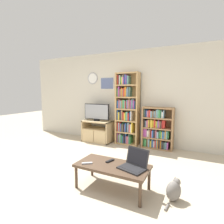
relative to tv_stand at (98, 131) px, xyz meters
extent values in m
plane|color=#BCAD93|center=(0.82, -2.09, -0.32)|extent=(18.00, 18.00, 0.00)
cube|color=beige|center=(0.82, 0.32, 0.98)|extent=(6.86, 0.06, 2.60)
torus|color=#B2B2B7|center=(-0.34, 0.28, 1.56)|extent=(0.36, 0.04, 0.36)
cylinder|color=white|center=(-0.34, 0.28, 1.56)|extent=(0.30, 0.02, 0.30)
cube|color=silver|center=(0.17, 0.29, 1.40)|extent=(0.45, 0.01, 0.35)
cube|color=slate|center=(0.17, 0.28, 1.40)|extent=(0.41, 0.02, 0.32)
cube|color=tan|center=(-0.41, 0.02, 0.00)|extent=(0.04, 0.51, 0.62)
cube|color=tan|center=(0.41, 0.02, 0.00)|extent=(0.04, 0.51, 0.62)
cube|color=tan|center=(0.00, 0.02, 0.29)|extent=(0.86, 0.51, 0.04)
cube|color=tan|center=(0.00, 0.02, -0.30)|extent=(0.86, 0.51, 0.04)
cube|color=tan|center=(0.00, 0.02, 0.06)|extent=(0.79, 0.47, 0.04)
cube|color=tan|center=(-0.20, -0.23, -0.11)|extent=(0.38, 0.02, 0.34)
cube|color=tan|center=(0.20, -0.23, -0.11)|extent=(0.38, 0.02, 0.34)
cylinder|color=black|center=(-0.02, -0.01, 0.33)|extent=(0.18, 0.18, 0.04)
cube|color=black|center=(-0.02, -0.01, 0.58)|extent=(0.80, 0.05, 0.45)
cube|color=#9399A3|center=(-0.02, -0.04, 0.58)|extent=(0.77, 0.01, 0.42)
cube|color=tan|center=(0.58, 0.13, 0.68)|extent=(0.04, 0.29, 1.99)
cube|color=tan|center=(1.19, 0.13, 0.68)|extent=(0.04, 0.29, 1.99)
cube|color=tan|center=(0.89, 0.26, 0.68)|extent=(0.65, 0.02, 1.99)
cube|color=tan|center=(0.89, 0.13, -0.30)|extent=(0.57, 0.25, 0.04)
cube|color=tan|center=(0.89, 0.13, 0.03)|extent=(0.57, 0.25, 0.04)
cube|color=tan|center=(0.89, 0.13, 0.35)|extent=(0.57, 0.25, 0.04)
cube|color=tan|center=(0.89, 0.13, 0.68)|extent=(0.57, 0.25, 0.04)
cube|color=tan|center=(0.89, 0.13, 1.00)|extent=(0.57, 0.25, 0.04)
cube|color=tan|center=(0.89, 0.13, 1.33)|extent=(0.57, 0.25, 0.04)
cube|color=tan|center=(0.89, 0.13, 1.65)|extent=(0.57, 0.25, 0.04)
cube|color=#9E4293|center=(0.62, 0.15, -0.15)|extent=(0.03, 0.18, 0.26)
cube|color=#388947|center=(0.65, 0.14, -0.17)|extent=(0.03, 0.19, 0.22)
cube|color=#B75B70|center=(0.68, 0.14, -0.15)|extent=(0.02, 0.21, 0.27)
cube|color=#759EB7|center=(0.71, 0.14, -0.15)|extent=(0.03, 0.23, 0.26)
cube|color=#388947|center=(0.75, 0.14, -0.17)|extent=(0.04, 0.21, 0.22)
cube|color=#2856A8|center=(0.79, 0.14, -0.18)|extent=(0.02, 0.20, 0.20)
cube|color=#232328|center=(0.82, 0.14, -0.15)|extent=(0.04, 0.21, 0.25)
cube|color=#2856A8|center=(0.87, 0.15, -0.15)|extent=(0.03, 0.18, 0.26)
cube|color=#B75B70|center=(0.90, 0.14, -0.18)|extent=(0.03, 0.22, 0.21)
cube|color=#B75B70|center=(0.94, 0.14, -0.17)|extent=(0.04, 0.22, 0.21)
cube|color=#5B9389|center=(0.97, 0.14, -0.14)|extent=(0.02, 0.22, 0.28)
cube|color=#388947|center=(1.00, 0.14, -0.18)|extent=(0.04, 0.21, 0.21)
cube|color=red|center=(0.63, 0.15, 0.16)|extent=(0.04, 0.18, 0.24)
cube|color=#759EB7|center=(0.66, 0.14, 0.17)|extent=(0.03, 0.20, 0.24)
cube|color=red|center=(0.70, 0.14, 0.17)|extent=(0.03, 0.19, 0.26)
cube|color=#2856A8|center=(0.73, 0.13, 0.16)|extent=(0.02, 0.23, 0.22)
cube|color=#93704C|center=(0.76, 0.14, 0.15)|extent=(0.03, 0.19, 0.20)
cube|color=#388947|center=(0.78, 0.15, 0.18)|extent=(0.02, 0.18, 0.28)
cube|color=#232328|center=(0.80, 0.14, 0.16)|extent=(0.02, 0.23, 0.24)
cube|color=#B75B70|center=(0.83, 0.15, 0.15)|extent=(0.02, 0.18, 0.21)
cube|color=#2856A8|center=(0.86, 0.14, 0.17)|extent=(0.03, 0.22, 0.25)
cube|color=#232328|center=(0.90, 0.15, 0.15)|extent=(0.03, 0.18, 0.21)
cube|color=#759EB7|center=(0.93, 0.15, 0.18)|extent=(0.04, 0.18, 0.26)
cube|color=red|center=(0.97, 0.15, 0.15)|extent=(0.04, 0.18, 0.21)
cube|color=white|center=(1.02, 0.14, 0.16)|extent=(0.04, 0.21, 0.23)
cube|color=gold|center=(1.06, 0.13, 0.18)|extent=(0.03, 0.23, 0.28)
cube|color=#2856A8|center=(0.62, 0.14, 0.50)|extent=(0.03, 0.20, 0.27)
cube|color=gold|center=(0.66, 0.14, 0.48)|extent=(0.04, 0.22, 0.21)
cube|color=#2856A8|center=(0.69, 0.15, 0.50)|extent=(0.02, 0.19, 0.26)
cube|color=#232328|center=(0.72, 0.14, 0.50)|extent=(0.03, 0.21, 0.27)
cube|color=#93704C|center=(0.76, 0.14, 0.51)|extent=(0.03, 0.22, 0.27)
cube|color=red|center=(0.79, 0.14, 0.48)|extent=(0.04, 0.20, 0.22)
cube|color=gold|center=(0.84, 0.14, 0.48)|extent=(0.04, 0.22, 0.21)
cube|color=#388947|center=(0.88, 0.14, 0.49)|extent=(0.02, 0.22, 0.23)
cube|color=#5B9389|center=(0.91, 0.13, 0.49)|extent=(0.04, 0.23, 0.24)
cube|color=red|center=(0.95, 0.13, 0.48)|extent=(0.03, 0.23, 0.21)
cube|color=#2856A8|center=(0.99, 0.15, 0.49)|extent=(0.04, 0.18, 0.24)
cube|color=white|center=(1.03, 0.14, 0.51)|extent=(0.02, 0.23, 0.27)
cube|color=#2856A8|center=(0.63, 0.14, 0.80)|extent=(0.04, 0.20, 0.21)
cube|color=#B75B70|center=(0.67, 0.14, 0.82)|extent=(0.03, 0.20, 0.25)
cube|color=#759EB7|center=(0.70, 0.15, 0.80)|extent=(0.04, 0.19, 0.21)
cube|color=#93704C|center=(0.75, 0.15, 0.81)|extent=(0.04, 0.19, 0.23)
cube|color=#388947|center=(0.80, 0.14, 0.81)|extent=(0.04, 0.21, 0.24)
cube|color=#5B9389|center=(0.83, 0.14, 0.81)|extent=(0.02, 0.22, 0.23)
cube|color=red|center=(0.86, 0.14, 0.80)|extent=(0.02, 0.22, 0.20)
cube|color=#5B9389|center=(0.89, 0.14, 0.81)|extent=(0.04, 0.19, 0.23)
cube|color=#9E4293|center=(0.93, 0.14, 0.81)|extent=(0.03, 0.22, 0.23)
cube|color=#93704C|center=(0.97, 0.14, 0.83)|extent=(0.03, 0.22, 0.27)
cube|color=#9E4293|center=(1.01, 0.14, 0.81)|extent=(0.04, 0.19, 0.23)
cube|color=#5B9389|center=(1.04, 0.14, 0.83)|extent=(0.02, 0.22, 0.26)
cube|color=#759EB7|center=(1.06, 0.15, 0.83)|extent=(0.02, 0.18, 0.28)
cube|color=#9E4293|center=(1.09, 0.14, 0.81)|extent=(0.03, 0.21, 0.23)
cube|color=#2856A8|center=(1.12, 0.15, 0.80)|extent=(0.02, 0.18, 0.21)
cube|color=#388947|center=(0.62, 0.14, 1.13)|extent=(0.03, 0.21, 0.22)
cube|color=#9E4293|center=(0.66, 0.14, 1.16)|extent=(0.04, 0.22, 0.27)
cube|color=#93704C|center=(0.70, 0.14, 1.12)|extent=(0.04, 0.19, 0.20)
cube|color=orange|center=(0.74, 0.14, 1.14)|extent=(0.02, 0.20, 0.24)
cube|color=#93704C|center=(0.77, 0.14, 1.13)|extent=(0.04, 0.21, 0.21)
cube|color=red|center=(0.81, 0.14, 1.14)|extent=(0.03, 0.22, 0.23)
cube|color=orange|center=(0.85, 0.14, 1.15)|extent=(0.04, 0.21, 0.27)
cube|color=#759EB7|center=(0.88, 0.15, 1.13)|extent=(0.02, 0.19, 0.21)
cube|color=#759EB7|center=(0.91, 0.14, 1.15)|extent=(0.02, 0.20, 0.26)
cube|color=#232328|center=(0.94, 0.14, 1.14)|extent=(0.02, 0.22, 0.24)
cube|color=#5B9389|center=(0.97, 0.14, 1.15)|extent=(0.02, 0.22, 0.26)
cube|color=red|center=(0.62, 0.15, 1.48)|extent=(0.03, 0.18, 0.26)
cube|color=#232328|center=(0.66, 0.14, 1.48)|extent=(0.03, 0.19, 0.27)
cube|color=white|center=(0.68, 0.14, 1.47)|extent=(0.02, 0.23, 0.25)
cube|color=#388947|center=(0.71, 0.14, 1.45)|extent=(0.02, 0.20, 0.22)
cube|color=gold|center=(0.74, 0.15, 1.45)|extent=(0.04, 0.19, 0.20)
cube|color=white|center=(0.77, 0.14, 1.47)|extent=(0.02, 0.22, 0.26)
cube|color=#9E4293|center=(0.79, 0.14, 1.45)|extent=(0.02, 0.21, 0.20)
cube|color=#2856A8|center=(0.83, 0.15, 1.48)|extent=(0.04, 0.18, 0.26)
cube|color=#9E4293|center=(0.86, 0.14, 1.48)|extent=(0.02, 0.20, 0.27)
cube|color=#2856A8|center=(0.89, 0.14, 1.47)|extent=(0.02, 0.19, 0.24)
cube|color=#5B9389|center=(0.92, 0.14, 1.46)|extent=(0.04, 0.20, 0.24)
cube|color=#9E754C|center=(1.36, 0.12, 0.22)|extent=(0.04, 0.30, 1.08)
cube|color=#9E754C|center=(2.10, 0.12, 0.22)|extent=(0.04, 0.30, 1.08)
cube|color=#9E754C|center=(1.73, 0.26, 0.22)|extent=(0.78, 0.02, 1.08)
cube|color=#9E754C|center=(1.73, 0.12, -0.30)|extent=(0.71, 0.26, 0.04)
cube|color=#9E754C|center=(1.73, 0.12, -0.04)|extent=(0.71, 0.26, 0.04)
cube|color=#9E754C|center=(1.73, 0.12, 0.22)|extent=(0.71, 0.26, 0.04)
cube|color=#9E754C|center=(1.73, 0.12, 0.49)|extent=(0.71, 0.26, 0.04)
cube|color=#9E754C|center=(1.73, 0.12, 0.75)|extent=(0.71, 0.26, 0.04)
cube|color=#388947|center=(1.40, 0.14, -0.18)|extent=(0.04, 0.20, 0.20)
cube|color=#388947|center=(1.44, 0.13, -0.18)|extent=(0.04, 0.22, 0.19)
cube|color=#93704C|center=(1.48, 0.14, -0.17)|extent=(0.04, 0.19, 0.21)
cube|color=#759EB7|center=(1.53, 0.13, -0.18)|extent=(0.04, 0.22, 0.21)
cube|color=gold|center=(1.57, 0.14, -0.20)|extent=(0.04, 0.20, 0.17)
cube|color=#2856A8|center=(1.62, 0.14, -0.18)|extent=(0.04, 0.20, 0.21)
cube|color=white|center=(1.65, 0.14, -0.20)|extent=(0.02, 0.19, 0.17)
cube|color=#B75B70|center=(1.68, 0.14, -0.19)|extent=(0.02, 0.21, 0.19)
cube|color=red|center=(1.71, 0.14, -0.18)|extent=(0.02, 0.21, 0.20)
cube|color=#5B9389|center=(1.74, 0.13, -0.17)|extent=(0.03, 0.24, 0.22)
cube|color=orange|center=(1.76, 0.13, -0.18)|extent=(0.02, 0.24, 0.20)
cube|color=#232328|center=(1.79, 0.13, -0.18)|extent=(0.04, 0.23, 0.21)
cube|color=orange|center=(1.83, 0.13, -0.18)|extent=(0.02, 0.23, 0.20)
cube|color=#759EB7|center=(1.85, 0.14, -0.19)|extent=(0.02, 0.19, 0.17)
cube|color=#232328|center=(1.89, 0.13, -0.18)|extent=(0.04, 0.23, 0.19)
cube|color=#5B9389|center=(1.93, 0.13, -0.20)|extent=(0.02, 0.24, 0.17)
cube|color=#759EB7|center=(1.96, 0.14, -0.19)|extent=(0.04, 0.21, 0.17)
cube|color=#9E4293|center=(2.00, 0.13, -0.19)|extent=(0.04, 0.23, 0.18)
cube|color=#9E4293|center=(1.40, 0.13, 0.08)|extent=(0.04, 0.22, 0.20)
cube|color=#9E4293|center=(1.44, 0.13, 0.09)|extent=(0.04, 0.22, 0.21)
cube|color=white|center=(1.49, 0.14, 0.07)|extent=(0.04, 0.21, 0.17)
cube|color=white|center=(1.52, 0.14, 0.08)|extent=(0.02, 0.19, 0.21)
cube|color=#93704C|center=(1.55, 0.13, 0.08)|extent=(0.03, 0.24, 0.20)
cube|color=red|center=(1.57, 0.14, 0.09)|extent=(0.02, 0.20, 0.21)
cube|color=#B75B70|center=(1.60, 0.13, 0.07)|extent=(0.02, 0.24, 0.17)
cube|color=#2856A8|center=(1.63, 0.13, 0.08)|extent=(0.03, 0.24, 0.19)
cube|color=#232328|center=(1.66, 0.13, 0.09)|extent=(0.03, 0.23, 0.21)
cube|color=#B75B70|center=(1.70, 0.14, 0.08)|extent=(0.04, 0.20, 0.20)
cube|color=#759EB7|center=(1.75, 0.13, 0.06)|extent=(0.04, 0.24, 0.17)
cube|color=#388947|center=(1.79, 0.14, 0.08)|extent=(0.02, 0.20, 0.19)
cube|color=#388947|center=(1.82, 0.14, 0.07)|extent=(0.03, 0.20, 0.18)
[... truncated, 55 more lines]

